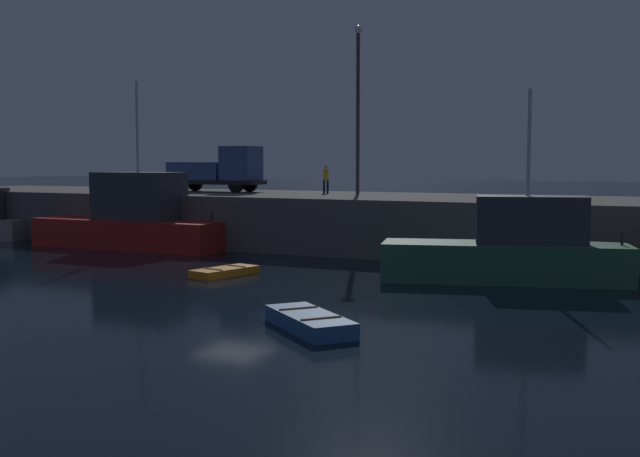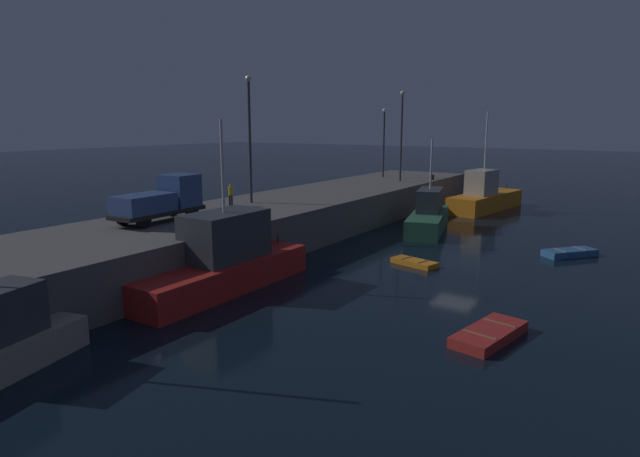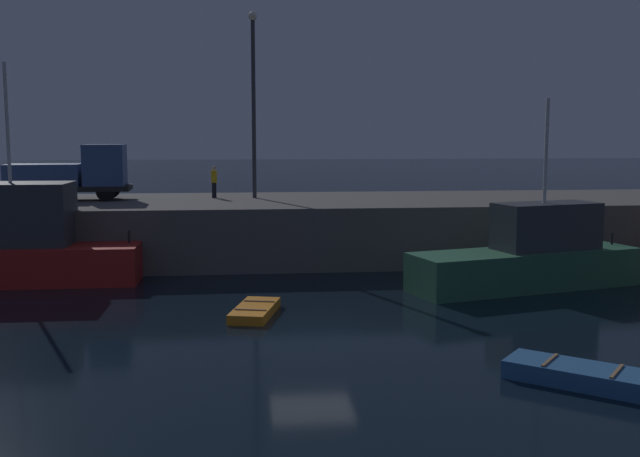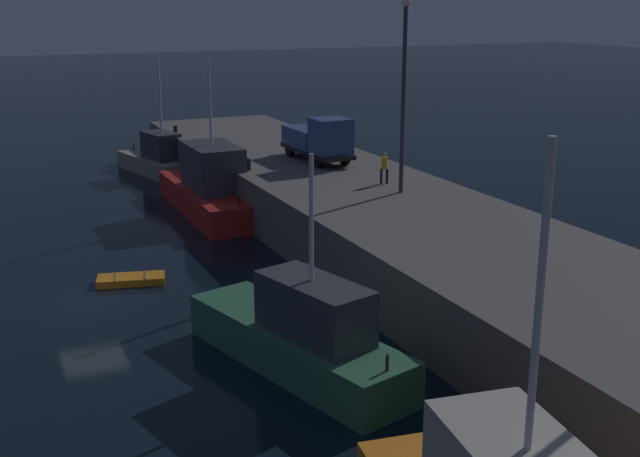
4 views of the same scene
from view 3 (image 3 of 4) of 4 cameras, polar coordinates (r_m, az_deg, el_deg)
The scene contains 10 objects.
ground_plane at distance 22.54m, azimuth -0.65°, elevation -7.84°, with size 320.00×320.00×0.00m, color black.
pier_quay at distance 35.88m, azimuth -2.74°, elevation 0.05°, with size 59.15×9.29×2.77m.
fishing_trawler_red at distance 32.02m, azimuth -23.11°, elevation -1.30°, with size 10.91×3.38×8.69m.
fishing_boat_blue at distance 29.60m, azimuth 15.95°, elevation -2.12°, with size 9.50×4.79×7.25m.
dinghy_orange_near at distance 18.81m, azimuth 19.59°, elevation -10.64°, with size 3.51×3.23×0.48m.
dinghy_red_small at distance 24.37m, azimuth -5.05°, elevation -6.33°, with size 1.81×3.02×0.35m.
lamp_post_west at distance 36.77m, azimuth -5.16°, elevation 10.49°, with size 0.44×0.44×9.03m.
utility_truck at distance 37.20m, azimuth -18.49°, elevation 4.03°, with size 5.93×2.20×2.65m.
dockworker at distance 36.98m, azimuth -8.19°, elevation 3.75°, with size 0.36×0.40×1.58m.
bollard_east at distance 32.72m, azimuth -18.99°, elevation 1.95°, with size 0.28×0.28×0.62m, color black.
Camera 3 is at (-2.04, -21.68, 5.86)m, focal length 41.41 mm.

